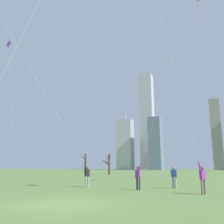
# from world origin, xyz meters

# --- Properties ---
(ground_plane) EXTENTS (400.00, 400.00, 0.00)m
(ground_plane) POSITION_xyz_m (0.00, 0.00, 0.00)
(ground_plane) COLOR #5B7A3D
(kite_flyer_foreground_left_green) EXTENTS (1.88, 12.70, 12.66)m
(kite_flyer_foreground_left_green) POSITION_xyz_m (-3.57, 5.86, 3.82)
(kite_flyer_foreground_left_green) COLOR gray
(kite_flyer_foreground_left_green) RESTS_ON ground
(kite_flyer_midfield_right_pink) EXTENTS (5.58, 2.07, 14.22)m
(kite_flyer_midfield_right_pink) POSITION_xyz_m (2.35, 7.66, 3.86)
(kite_flyer_midfield_right_pink) COLOR #33384C
(kite_flyer_midfield_right_pink) RESTS_ON ground
(kite_flyer_midfield_center_teal) EXTENTS (2.96, 6.87, 14.96)m
(kite_flyer_midfield_center_teal) POSITION_xyz_m (5.11, 5.11, 3.65)
(kite_flyer_midfield_center_teal) COLOR #726656
(kite_flyer_midfield_center_teal) RESTS_ON ground
(bystander_far_off_by_trees) EXTENTS (0.47, 0.33, 1.62)m
(bystander_far_off_by_trees) POSITION_xyz_m (3.42, 10.23, 0.90)
(bystander_far_off_by_trees) COLOR gray
(bystander_far_off_by_trees) RESTS_ON ground
(distant_kite_drifting_right_purple) EXTENTS (3.26, 0.31, 17.92)m
(distant_kite_drifting_right_purple) POSITION_xyz_m (-17.25, 13.97, 16.06)
(distant_kite_drifting_right_purple) COLOR purple
(distant_kite_drifting_right_purple) RESTS_ON ground
(bare_tree_leftmost) EXTENTS (2.49, 2.99, 4.61)m
(bare_tree_leftmost) POSITION_xyz_m (-20.38, 42.93, 2.48)
(bare_tree_leftmost) COLOR #4C3828
(bare_tree_leftmost) RESTS_ON ground
(bare_tree_left_of_center) EXTENTS (2.09, 2.47, 4.28)m
(bare_tree_left_of_center) POSITION_xyz_m (-13.99, 41.26, 2.31)
(bare_tree_left_of_center) COLOR #423326
(bare_tree_left_of_center) RESTS_ON ground
(skyline_short_annex) EXTENTS (7.05, 10.72, 30.08)m
(skyline_short_annex) POSITION_xyz_m (-22.52, 138.16, 15.04)
(skyline_short_annex) COLOR slate
(skyline_short_annex) RESTS_ON ground
(skyline_mid_tower_left) EXTENTS (8.27, 7.68, 62.25)m
(skyline_mid_tower_left) POSITION_xyz_m (-30.11, 150.73, 31.13)
(skyline_mid_tower_left) COLOR #B2B2B7
(skyline_mid_tower_left) RESTS_ON ground
(skyline_slender_spire) EXTENTS (5.56, 10.17, 40.53)m
(skyline_slender_spire) POSITION_xyz_m (10.75, 149.21, 20.27)
(skyline_slender_spire) COLOR gray
(skyline_slender_spire) RESTS_ON ground
(skyline_tall_tower) EXTENTS (9.17, 8.32, 34.92)m
(skyline_tall_tower) POSITION_xyz_m (-42.35, 141.98, 15.36)
(skyline_tall_tower) COLOR #B2B2B7
(skyline_tall_tower) RESTS_ON ground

